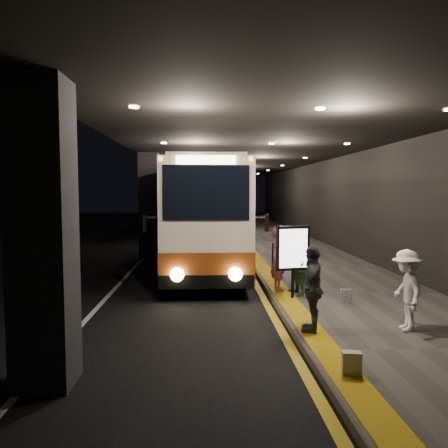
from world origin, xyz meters
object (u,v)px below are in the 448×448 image
object	(u,v)px
passenger_waiting_white	(406,290)
passenger_waiting_grey	(313,289)
info_sign	(293,250)
bag_polka	(346,296)
passenger_waiting_green	(296,265)
coach_main	(206,218)
bag_plain	(352,363)
coach_second	(205,206)
passenger_boarding	(279,258)
stanchion_post	(273,260)

from	to	relation	value
passenger_waiting_white	passenger_waiting_grey	size ratio (longest dim) A/B	0.94
info_sign	passenger_waiting_grey	bearing A→B (deg)	-104.38
bag_polka	info_sign	world-z (taller)	info_sign
passenger_waiting_green	bag_polka	distance (m)	1.44
coach_main	passenger_waiting_white	world-z (taller)	coach_main
info_sign	passenger_waiting_white	bearing A→B (deg)	-68.22
coach_main	bag_plain	distance (m)	10.96
coach_main	coach_second	bearing A→B (deg)	89.87
passenger_waiting_green	info_sign	world-z (taller)	info_sign
coach_main	coach_second	size ratio (longest dim) A/B	1.05
coach_main	passenger_waiting_grey	size ratio (longest dim) A/B	7.25
passenger_boarding	passenger_waiting_grey	world-z (taller)	passenger_boarding
coach_second	info_sign	distance (m)	22.68
info_sign	passenger_boarding	bearing A→B (deg)	91.44
passenger_waiting_grey	stanchion_post	size ratio (longest dim) A/B	1.55
coach_main	coach_second	xyz separation A→B (m)	(-0.00, 16.50, -0.09)
coach_main	passenger_waiting_grey	xyz separation A→B (m)	(2.00, -8.67, -0.81)
bag_plain	coach_second	bearing A→B (deg)	94.40
passenger_waiting_grey	info_sign	xyz separation A→B (m)	(0.15, 2.60, 0.40)
passenger_waiting_green	coach_second	bearing A→B (deg)	173.86
coach_second	passenger_waiting_grey	bearing A→B (deg)	-83.06
stanchion_post	passenger_waiting_green	bearing A→B (deg)	-83.99
passenger_waiting_grey	bag_polka	size ratio (longest dim) A/B	5.23
info_sign	stanchion_post	xyz separation A→B (m)	(-0.09, 2.65, -0.69)
coach_main	bag_plain	xyz separation A→B (m)	(2.09, -10.66, -1.46)
coach_main	passenger_waiting_green	xyz separation A→B (m)	(2.31, -5.77, -0.84)
bag_plain	bag_polka	bearing A→B (deg)	72.87
stanchion_post	info_sign	bearing A→B (deg)	-88.04
bag_polka	info_sign	distance (m)	1.67
bag_plain	info_sign	bearing A→B (deg)	89.17
passenger_boarding	passenger_waiting_green	world-z (taller)	passenger_boarding
passenger_boarding	passenger_waiting_white	bearing A→B (deg)	-161.85
info_sign	stanchion_post	world-z (taller)	info_sign
passenger_waiting_grey	passenger_boarding	bearing A→B (deg)	-161.23
coach_main	stanchion_post	bearing A→B (deg)	-59.02
passenger_waiting_green	stanchion_post	xyz separation A→B (m)	(-0.25, 2.35, -0.26)
passenger_waiting_grey	coach_main	bearing A→B (deg)	-149.00
passenger_boarding	bag_polka	distance (m)	2.08
bag_polka	info_sign	bearing A→B (deg)	159.75
passenger_boarding	passenger_waiting_green	bearing A→B (deg)	-159.24
bag_plain	info_sign	world-z (taller)	info_sign
coach_main	bag_plain	size ratio (longest dim) A/B	35.01
passenger_boarding	passenger_waiting_grey	xyz separation A→B (m)	(0.05, -3.51, -0.04)
passenger_waiting_white	bag_plain	world-z (taller)	passenger_waiting_white
coach_main	passenger_waiting_white	distance (m)	9.51
passenger_waiting_white	passenger_boarding	bearing A→B (deg)	-146.20
stanchion_post	passenger_waiting_white	bearing A→B (deg)	-71.45
passenger_waiting_grey	passenger_waiting_green	bearing A→B (deg)	-168.08
passenger_waiting_white	passenger_waiting_grey	bearing A→B (deg)	-84.11
coach_second	passenger_waiting_grey	size ratio (longest dim) A/B	6.87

